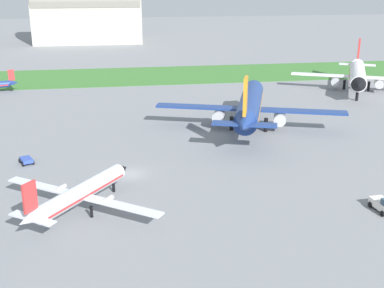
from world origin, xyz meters
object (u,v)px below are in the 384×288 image
(airplane_foreground_turboprop, at_px, (80,193))
(airplane_midfield_jet, at_px, (250,106))
(baggage_cart_midfield, at_px, (26,160))
(pushback_tug_near_gate, at_px, (384,205))
(airplane_parked_jet_far, at_px, (358,75))

(airplane_foreground_turboprop, relative_size, airplane_midfield_jet, 0.56)
(baggage_cart_midfield, bearing_deg, airplane_midfield_jet, 83.84)
(pushback_tug_near_gate, bearing_deg, airplane_parked_jet_far, 151.19)
(airplane_foreground_turboprop, distance_m, airplane_midfield_jet, 41.61)
(airplane_midfield_jet, bearing_deg, airplane_parked_jet_far, -33.10)
(airplane_foreground_turboprop, xyz_separation_m, airplane_midfield_jet, (28.93, 29.85, 1.99))
(airplane_parked_jet_far, relative_size, pushback_tug_near_gate, 8.01)
(baggage_cart_midfield, bearing_deg, pushback_tug_near_gate, 38.43)
(airplane_parked_jet_far, relative_size, baggage_cart_midfield, 10.37)
(airplane_midfield_jet, distance_m, baggage_cart_midfield, 40.05)
(airplane_midfield_jet, xyz_separation_m, baggage_cart_midfield, (-37.96, -12.16, -3.87))
(airplane_midfield_jet, xyz_separation_m, pushback_tug_near_gate, (6.88, -35.66, -3.53))
(airplane_midfield_jet, bearing_deg, baggage_cart_midfield, 126.71)
(airplane_foreground_turboprop, bearing_deg, airplane_parked_jet_far, -11.58)
(airplane_foreground_turboprop, relative_size, baggage_cart_midfield, 6.51)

